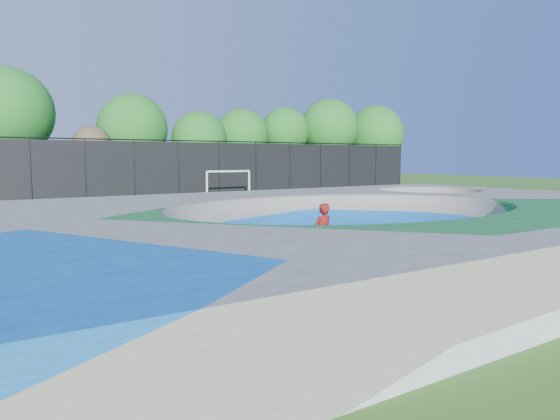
{
  "coord_description": "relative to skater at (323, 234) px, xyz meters",
  "views": [
    {
      "loc": [
        -9.46,
        -11.06,
        2.86
      ],
      "look_at": [
        -0.43,
        3.0,
        1.1
      ],
      "focal_mm": 32.0,
      "sensor_mm": 36.0,
      "label": 1
    }
  ],
  "objects": [
    {
      "name": "skateboard",
      "position": [
        0.0,
        0.0,
        -0.8
      ],
      "size": [
        0.79,
        0.28,
        0.05
      ],
      "primitive_type": "cube",
      "rotation": [
        0.0,
        0.0,
        -0.08
      ],
      "color": "black",
      "rests_on": "ground"
    },
    {
      "name": "ground",
      "position": [
        1.42,
        0.65,
        -0.83
      ],
      "size": [
        120.0,
        120.0,
        0.0
      ],
      "primitive_type": "plane",
      "color": "#32631B",
      "rests_on": "ground"
    },
    {
      "name": "skate_deck",
      "position": [
        1.42,
        0.65,
        -0.08
      ],
      "size": [
        22.0,
        14.0,
        1.5
      ],
      "primitive_type": "cube",
      "color": "gray",
      "rests_on": "ground"
    },
    {
      "name": "treeline",
      "position": [
        0.73,
        26.5,
        4.29
      ],
      "size": [
        53.67,
        7.6,
        8.73
      ],
      "color": "#413420",
      "rests_on": "ground"
    },
    {
      "name": "soccer_goal",
      "position": [
        6.34,
        18.05,
        0.6
      ],
      "size": [
        3.11,
        0.12,
        2.06
      ],
      "color": "white",
      "rests_on": "ground"
    },
    {
      "name": "fence",
      "position": [
        1.42,
        21.65,
        1.27
      ],
      "size": [
        48.09,
        0.09,
        4.04
      ],
      "color": "black",
      "rests_on": "ground"
    },
    {
      "name": "skater",
      "position": [
        0.0,
        0.0,
        0.0
      ],
      "size": [
        0.64,
        0.45,
        1.66
      ],
      "primitive_type": "imported",
      "rotation": [
        0.0,
        0.0,
        3.24
      ],
      "color": "red",
      "rests_on": "ground"
    }
  ]
}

